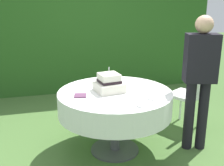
{
  "coord_description": "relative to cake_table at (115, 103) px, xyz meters",
  "views": [
    {
      "loc": [
        -0.81,
        -2.95,
        1.79
      ],
      "look_at": [
        -0.03,
        0.01,
        0.85
      ],
      "focal_mm": 45.41,
      "sensor_mm": 36.0,
      "label": 1
    }
  ],
  "objects": [
    {
      "name": "standing_person",
      "position": [
        0.95,
        -0.19,
        0.31
      ],
      "size": [
        0.4,
        0.29,
        1.6
      ],
      "color": "black",
      "rests_on": "ground_plane"
    },
    {
      "name": "wedding_cake",
      "position": [
        -0.06,
        0.03,
        0.23
      ],
      "size": [
        0.34,
        0.34,
        0.28
      ],
      "color": "silver",
      "rests_on": "cake_table"
    },
    {
      "name": "serving_plate_near",
      "position": [
        0.36,
        -0.21,
        0.14
      ],
      "size": [
        0.11,
        0.11,
        0.01
      ],
      "primitive_type": "cylinder",
      "color": "white",
      "rests_on": "cake_table"
    },
    {
      "name": "napkin_stack",
      "position": [
        -0.41,
        -0.06,
        0.14
      ],
      "size": [
        0.15,
        0.15,
        0.01
      ],
      "primitive_type": "cube",
      "rotation": [
        0.0,
        0.0,
        -0.21
      ],
      "color": "#603856",
      "rests_on": "cake_table"
    },
    {
      "name": "foliage_hedge",
      "position": [
        0.0,
        2.55,
        0.66
      ],
      "size": [
        5.11,
        0.51,
        2.54
      ],
      "primitive_type": "cube",
      "color": "#28561E",
      "rests_on": "ground_plane"
    },
    {
      "name": "serving_plate_right",
      "position": [
        0.32,
        -0.34,
        0.14
      ],
      "size": [
        0.1,
        0.1,
        0.01
      ],
      "primitive_type": "cylinder",
      "color": "white",
      "rests_on": "cake_table"
    },
    {
      "name": "serving_plate_far",
      "position": [
        -0.17,
        0.37,
        0.14
      ],
      "size": [
        0.11,
        0.11,
        0.01
      ],
      "primitive_type": "cylinder",
      "color": "white",
      "rests_on": "cake_table"
    },
    {
      "name": "ground_plane",
      "position": [
        0.0,
        0.0,
        -0.62
      ],
      "size": [
        20.0,
        20.0,
        0.0
      ],
      "primitive_type": "plane",
      "color": "#476B33"
    },
    {
      "name": "garden_chair",
      "position": [
        1.18,
        0.33,
        -0.08
      ],
      "size": [
        0.55,
        0.55,
        0.89
      ],
      "color": "white",
      "rests_on": "ground_plane"
    },
    {
      "name": "cake_table",
      "position": [
        0.0,
        0.0,
        0.0
      ],
      "size": [
        1.31,
        1.31,
        0.75
      ],
      "color": "#4C4C51",
      "rests_on": "ground_plane"
    },
    {
      "name": "serving_plate_left",
      "position": [
        0.15,
        -0.51,
        0.14
      ],
      "size": [
        0.12,
        0.12,
        0.01
      ],
      "primitive_type": "cylinder",
      "color": "white",
      "rests_on": "cake_table"
    }
  ]
}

